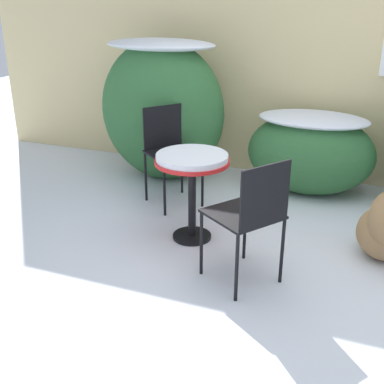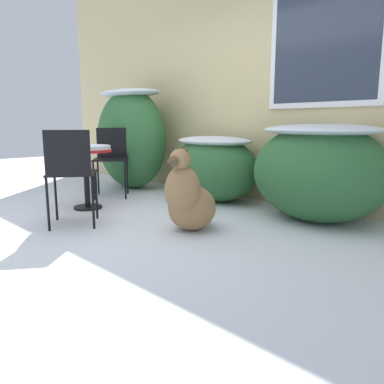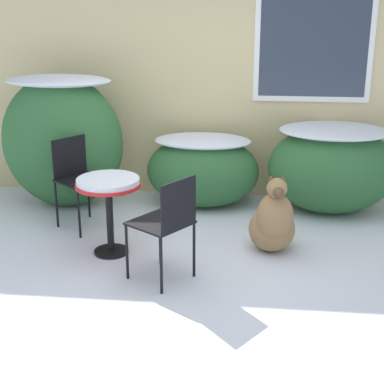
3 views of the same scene
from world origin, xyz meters
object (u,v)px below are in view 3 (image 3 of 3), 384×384
(patio_chair_near_table, at_px, (78,176))
(patio_chair_far_side, at_px, (166,221))
(patio_table, at_px, (108,192))
(dog, at_px, (273,223))

(patio_chair_near_table, relative_size, patio_chair_far_side, 1.00)
(patio_table, height_order, patio_chair_near_table, patio_chair_near_table)
(patio_chair_near_table, relative_size, dog, 1.18)
(patio_table, distance_m, patio_chair_near_table, 0.80)
(patio_table, bearing_deg, patio_chair_near_table, 126.42)
(patio_chair_far_side, bearing_deg, dog, 161.87)
(patio_chair_near_table, height_order, dog, patio_chair_near_table)
(patio_chair_near_table, xyz_separation_m, patio_chair_far_side, (1.07, -1.13, 0.00))
(patio_chair_near_table, xyz_separation_m, dog, (1.96, -0.47, -0.24))
(patio_table, distance_m, dog, 1.53)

